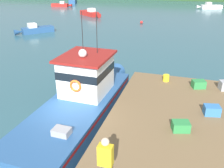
# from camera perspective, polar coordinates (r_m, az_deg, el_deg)

# --- Properties ---
(ground_plane) EXTENTS (200.00, 200.00, 0.00)m
(ground_plane) POSITION_cam_1_polar(r_m,az_deg,el_deg) (11.45, -8.96, -9.77)
(ground_plane) COLOR #2D5660
(dock) EXTENTS (6.00, 9.00, 1.20)m
(dock) POSITION_cam_1_polar(r_m,az_deg,el_deg) (9.96, 16.71, -8.90)
(dock) COLOR #4C3D2D
(dock) RESTS_ON ground
(main_fishing_boat) EXTENTS (2.76, 9.85, 4.80)m
(main_fishing_boat) POSITION_cam_1_polar(r_m,az_deg,el_deg) (11.35, -6.91, -4.04)
(main_fishing_boat) COLOR #285184
(main_fishing_boat) RESTS_ON ground
(crate_single_by_cleat) EXTENTS (0.68, 0.55, 0.38)m
(crate_single_by_cleat) POSITION_cam_1_polar(r_m,az_deg,el_deg) (10.60, 21.83, -5.58)
(crate_single_by_cleat) COLOR #3370B2
(crate_single_by_cleat) RESTS_ON dock
(crate_stack_mid_dock) EXTENTS (0.70, 0.59, 0.34)m
(crate_stack_mid_dock) POSITION_cam_1_polar(r_m,az_deg,el_deg) (9.25, 15.43, -9.26)
(crate_stack_mid_dock) COLOR #2D8442
(crate_stack_mid_dock) RESTS_ON dock
(crate_single_far) EXTENTS (0.72, 0.62, 0.37)m
(crate_single_far) POSITION_cam_1_polar(r_m,az_deg,el_deg) (12.80, 19.18, -0.03)
(crate_single_far) COLOR #2D8442
(crate_single_far) RESTS_ON dock
(bait_bucket) EXTENTS (0.32, 0.32, 0.34)m
(bait_bucket) POSITION_cam_1_polar(r_m,az_deg,el_deg) (13.15, 12.25, 1.37)
(bait_bucket) COLOR yellow
(bait_bucket) RESTS_ON dock
(deckhand_by_the_boat) EXTENTS (0.36, 0.22, 1.63)m
(deckhand_by_the_boat) POSITION_cam_1_polar(r_m,az_deg,el_deg) (6.38, -1.48, -17.89)
(deckhand_by_the_boat) COLOR #383842
(deckhand_by_the_boat) RESTS_ON dock
(moored_boat_far_right) EXTENTS (4.46, 3.64, 1.23)m
(moored_boat_far_right) POSITION_cam_1_polar(r_m,az_deg,el_deg) (41.51, -4.96, 15.81)
(moored_boat_far_right) COLOR red
(moored_boat_far_right) RESTS_ON ground
(moored_boat_near_channel) EXTENTS (4.31, 1.43, 1.08)m
(moored_boat_near_channel) POSITION_cam_1_polar(r_m,az_deg,el_deg) (54.10, -11.50, 17.30)
(moored_boat_near_channel) COLOR red
(moored_boat_near_channel) RESTS_ON ground
(moored_boat_off_the_point) EXTENTS (4.84, 2.36, 1.22)m
(moored_boat_off_the_point) POSITION_cam_1_polar(r_m,az_deg,el_deg) (53.41, 21.43, 16.16)
(moored_boat_off_the_point) COLOR white
(moored_boat_off_the_point) RESTS_ON ground
(moored_boat_outer_mooring) EXTENTS (2.84, 5.59, 1.41)m
(moored_boat_outer_mooring) POSITION_cam_1_polar(r_m,az_deg,el_deg) (60.98, -8.89, 18.31)
(moored_boat_outer_mooring) COLOR #285184
(moored_boat_outer_mooring) RESTS_ON ground
(moored_boat_far_left) EXTENTS (3.53, 3.90, 1.12)m
(moored_boat_far_left) POSITION_cam_1_polar(r_m,az_deg,el_deg) (30.51, -17.13, 11.81)
(moored_boat_far_left) COLOR #285184
(moored_boat_far_left) RESTS_ON ground
(mooring_buoy_spare_mooring) EXTENTS (0.39, 0.39, 0.39)m
(mooring_buoy_spare_mooring) POSITION_cam_1_polar(r_m,az_deg,el_deg) (35.03, 6.75, 13.83)
(mooring_buoy_spare_mooring) COLOR red
(mooring_buoy_spare_mooring) RESTS_ON ground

